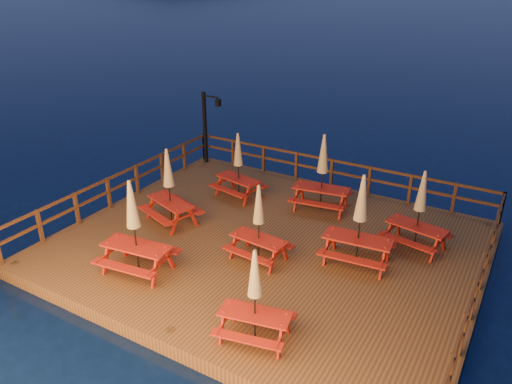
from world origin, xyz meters
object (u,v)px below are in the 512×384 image
lamp_post (208,122)px  picnic_table_0 (238,164)px  picnic_table_1 (420,209)px  picnic_table_2 (255,294)px

lamp_post → picnic_table_0: bearing=-37.8°
lamp_post → picnic_table_1: (9.27, -2.62, -0.52)m
picnic_table_0 → picnic_table_2: 7.53m
lamp_post → picnic_table_0: lamp_post is taller
lamp_post → picnic_table_2: lamp_post is taller
picnic_table_0 → lamp_post: bearing=154.1°
lamp_post → picnic_table_1: 9.65m
picnic_table_1 → picnic_table_2: bearing=-98.8°
lamp_post → picnic_table_1: size_ratio=1.22×
lamp_post → picnic_table_0: (2.88, -2.24, -0.55)m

